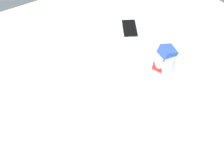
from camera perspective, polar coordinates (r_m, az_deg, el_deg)
bed_mattress at (r=130.01cm, az=-2.73°, el=-0.27°), size 180.00×140.00×18.00cm
snack_cup at (r=120.04cm, az=10.33°, el=4.41°), size 9.81×9.13×14.89cm
cell_phone at (r=148.44cm, az=3.49°, el=11.01°), size 13.12×15.49×0.80cm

